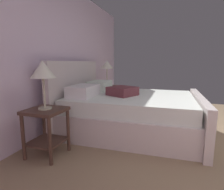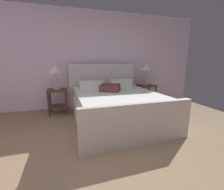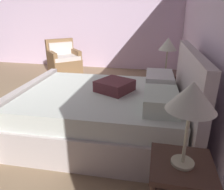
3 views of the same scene
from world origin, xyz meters
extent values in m
cube|color=#94795A|center=(0.00, 0.00, -0.01)|extent=(6.39, 5.81, 0.02)
cube|color=silver|center=(0.00, 2.96, 1.28)|extent=(6.51, 0.12, 2.56)
cube|color=silver|center=(-3.25, 0.00, 1.28)|extent=(0.12, 5.93, 2.56)
cube|color=beige|center=(0.41, 1.65, 0.20)|extent=(1.71, 2.06, 0.40)
cube|color=beige|center=(0.38, 2.70, 0.59)|extent=(1.77, 0.16, 1.18)
cube|color=beige|center=(0.44, 0.60, 0.33)|extent=(1.77, 0.16, 0.65)
cube|color=silver|center=(0.41, 1.65, 0.51)|extent=(1.63, 1.99, 0.22)
cube|color=silver|center=(0.02, 2.36, 0.71)|extent=(0.57, 0.38, 0.18)
cube|color=silver|center=(0.76, 2.39, 0.71)|extent=(0.57, 0.38, 0.18)
cube|color=brown|center=(0.34, 1.80, 0.69)|extent=(0.53, 0.53, 0.14)
cube|color=#4A3126|center=(1.62, 2.54, 0.58)|extent=(0.44, 0.44, 0.04)
cylinder|color=#4A3126|center=(1.43, 2.35, 0.28)|extent=(0.04, 0.04, 0.56)
cylinder|color=#4A3126|center=(1.43, 2.73, 0.28)|extent=(0.04, 0.04, 0.56)
cylinder|color=#B7B293|center=(1.62, 2.54, 0.61)|extent=(0.16, 0.16, 0.02)
cylinder|color=#B7B293|center=(1.62, 2.54, 0.82)|extent=(0.02, 0.02, 0.40)
cone|color=silver|center=(1.62, 2.54, 1.11)|extent=(0.32, 0.32, 0.19)
cube|color=#4A3126|center=(-0.79, 2.47, 0.58)|extent=(0.44, 0.44, 0.04)
cube|color=#4A3126|center=(-0.79, 2.47, 0.18)|extent=(0.40, 0.40, 0.02)
cylinder|color=#4A3126|center=(-0.98, 2.28, 0.28)|extent=(0.04, 0.04, 0.56)
cylinder|color=#4A3126|center=(-0.60, 2.28, 0.28)|extent=(0.04, 0.04, 0.56)
cylinder|color=#4A3126|center=(-0.98, 2.66, 0.28)|extent=(0.04, 0.04, 0.56)
cylinder|color=#4A3126|center=(-0.60, 2.66, 0.28)|extent=(0.04, 0.04, 0.56)
cylinder|color=#B7B293|center=(-0.79, 2.47, 0.61)|extent=(0.16, 0.16, 0.02)
cylinder|color=#B7B293|center=(-0.79, 2.47, 0.80)|extent=(0.02, 0.02, 0.36)
cone|color=silver|center=(-0.79, 2.47, 1.08)|extent=(0.29, 0.29, 0.20)
cube|color=olive|center=(-2.22, -0.04, 0.21)|extent=(1.02, 1.02, 0.42)
cube|color=silver|center=(-2.22, -0.04, 0.47)|extent=(0.94, 0.94, 0.10)
cube|color=olive|center=(-2.45, -0.25, 0.66)|extent=(0.57, 0.61, 0.48)
cube|color=silver|center=(-2.38, -0.19, 0.64)|extent=(0.49, 0.52, 0.36)
cube|color=olive|center=(-2.01, -0.27, 0.53)|extent=(0.55, 0.51, 0.22)
cube|color=olive|center=(-2.43, 0.19, 0.53)|extent=(0.55, 0.51, 0.22)
camera|label=1|loc=(-2.63, 0.98, 1.16)|focal=29.94mm
camera|label=2|loc=(-0.51, -1.29, 1.21)|focal=24.23mm
camera|label=3|loc=(2.92, 2.32, 1.60)|focal=34.58mm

